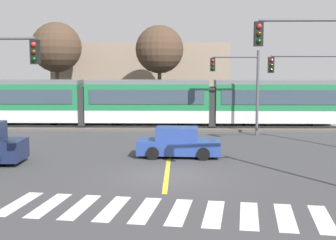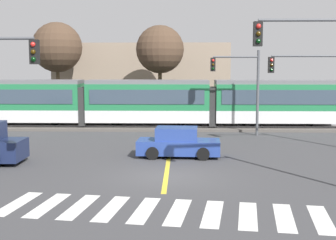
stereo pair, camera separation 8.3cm
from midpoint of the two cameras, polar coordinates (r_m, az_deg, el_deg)
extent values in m
plane|color=#3D3D3F|center=(19.84, -0.29, -6.90)|extent=(200.00, 200.00, 0.00)
cube|color=#56514C|center=(35.00, 0.50, -0.87)|extent=(120.00, 4.00, 0.18)
cube|color=#939399|center=(34.27, 0.48, -0.79)|extent=(120.00, 0.08, 0.10)
cube|color=#939399|center=(35.70, 0.52, -0.49)|extent=(120.00, 0.08, 0.10)
cube|color=silver|center=(36.89, -17.45, 0.60)|extent=(9.00, 2.60, 0.90)
cube|color=#237A47|center=(36.78, -17.52, 2.77)|extent=(9.00, 2.60, 1.90)
cube|color=#384756|center=(35.53, -18.21, 2.71)|extent=(8.28, 0.04, 1.04)
cube|color=slate|center=(36.73, -17.58, 4.47)|extent=(9.00, 2.39, 0.28)
cylinder|color=black|center=(36.21, -13.71, -0.10)|extent=(0.70, 0.20, 0.70)
cube|color=silver|center=(34.98, -2.56, 0.59)|extent=(9.00, 2.60, 0.90)
cube|color=#237A47|center=(34.86, -2.57, 2.88)|extent=(9.00, 2.60, 1.90)
cube|color=#384756|center=(33.55, -2.73, 2.82)|extent=(8.28, 0.04, 1.04)
cube|color=slate|center=(34.81, -2.58, 4.67)|extent=(9.00, 2.39, 0.28)
cylinder|color=black|center=(34.94, 1.49, -0.15)|extent=(0.70, 0.20, 0.70)
cylinder|color=black|center=(35.29, -6.57, -0.13)|extent=(0.70, 0.20, 0.70)
cube|color=silver|center=(35.59, 12.88, 0.53)|extent=(9.00, 2.60, 0.90)
cube|color=#237A47|center=(35.48, 12.94, 2.78)|extent=(9.00, 2.60, 1.90)
cube|color=#384756|center=(34.18, 13.38, 2.72)|extent=(8.28, 0.04, 1.04)
cube|color=slate|center=(35.42, 12.98, 4.54)|extent=(9.00, 2.39, 0.28)
cylinder|color=black|center=(36.21, 16.70, -0.19)|extent=(0.70, 0.20, 0.70)
cylinder|color=black|center=(35.24, 8.91, -0.18)|extent=(0.70, 0.20, 0.70)
cube|color=#2D2D2D|center=(35.57, -10.23, 1.72)|extent=(0.50, 2.34, 2.80)
cube|color=#2D2D2D|center=(34.90, 5.24, 1.71)|extent=(0.50, 2.34, 2.80)
cube|color=silver|center=(16.85, -17.91, -9.67)|extent=(0.94, 2.85, 0.01)
cube|color=silver|center=(16.38, -14.44, -10.01)|extent=(0.94, 2.85, 0.01)
cube|color=silver|center=(15.98, -10.77, -10.34)|extent=(0.94, 2.85, 0.01)
cube|color=silver|center=(15.65, -6.92, -10.64)|extent=(0.94, 2.85, 0.01)
cube|color=silver|center=(15.39, -2.91, -10.91)|extent=(0.94, 2.85, 0.01)
cube|color=silver|center=(15.20, 1.22, -11.12)|extent=(0.94, 2.85, 0.01)
cube|color=silver|center=(15.09, 5.44, -11.28)|extent=(0.94, 2.85, 0.01)
cube|color=silver|center=(15.06, 9.70, -11.38)|extent=(0.94, 2.85, 0.01)
cube|color=silver|center=(15.11, 13.96, -11.42)|extent=(0.94, 2.85, 0.01)
cube|color=silver|center=(15.24, 18.17, -11.40)|extent=(0.94, 2.85, 0.01)
cube|color=gold|center=(25.07, 0.10, -4.05)|extent=(0.20, 16.15, 0.01)
cube|color=#284293|center=(24.00, 1.22, -3.28)|extent=(4.28, 1.90, 0.72)
cube|color=#284293|center=(23.90, 0.99, -1.67)|extent=(2.17, 1.62, 0.64)
cube|color=#384756|center=(23.87, 3.39, -1.69)|extent=(0.17, 1.43, 0.52)
cube|color=#384756|center=(24.67, 1.09, -1.41)|extent=(1.78, 0.13, 0.48)
cylinder|color=black|center=(24.84, 4.24, -3.42)|extent=(0.65, 0.25, 0.64)
cylinder|color=black|center=(23.17, 4.23, -4.15)|extent=(0.65, 0.25, 0.64)
cylinder|color=black|center=(24.97, -1.57, -3.35)|extent=(0.65, 0.25, 0.64)
cylinder|color=black|center=(23.31, -1.99, -4.07)|extent=(0.65, 0.25, 0.64)
cylinder|color=black|center=(24.64, -19.13, -3.66)|extent=(0.80, 0.29, 0.80)
cylinder|color=#515459|center=(18.19, 16.44, 11.61)|extent=(3.50, 0.12, 0.12)
cube|color=black|center=(17.79, 10.84, 10.26)|extent=(0.32, 0.28, 0.90)
sphere|color=red|center=(17.66, 10.94, 11.17)|extent=(0.18, 0.18, 0.18)
sphere|color=#3A2706|center=(17.64, 10.92, 10.29)|extent=(0.18, 0.18, 0.18)
sphere|color=black|center=(17.63, 10.90, 9.42)|extent=(0.18, 0.18, 0.18)
cube|color=black|center=(18.03, -16.02, 7.98)|extent=(0.32, 0.28, 0.90)
sphere|color=red|center=(17.90, -16.20, 8.85)|extent=(0.18, 0.18, 0.18)
sphere|color=#3A2706|center=(17.89, -16.17, 7.98)|extent=(0.18, 0.18, 0.18)
sphere|color=black|center=(17.89, -16.14, 7.12)|extent=(0.18, 0.18, 0.18)
cylinder|color=#515459|center=(31.74, 10.77, 3.24)|extent=(0.18, 0.18, 5.68)
cylinder|color=#515459|center=(31.49, 8.15, 7.62)|extent=(3.00, 0.12, 0.12)
cube|color=black|center=(31.35, 5.39, 6.74)|extent=(0.32, 0.28, 0.90)
sphere|color=red|center=(31.20, 5.42, 7.24)|extent=(0.18, 0.18, 0.18)
sphere|color=#3A2706|center=(31.20, 5.41, 6.74)|extent=(0.18, 0.18, 0.18)
sphere|color=black|center=(31.20, 5.41, 6.25)|extent=(0.18, 0.18, 0.18)
cylinder|color=#515459|center=(27.65, 16.49, 7.49)|extent=(4.00, 0.12, 0.12)
cube|color=black|center=(27.20, 12.36, 6.57)|extent=(0.32, 0.28, 0.90)
sphere|color=red|center=(27.06, 12.43, 7.14)|extent=(0.18, 0.18, 0.18)
sphere|color=#3A2706|center=(27.06, 12.42, 6.57)|extent=(0.18, 0.18, 0.18)
sphere|color=black|center=(27.06, 12.41, 6.00)|extent=(0.18, 0.18, 0.18)
cylinder|color=brown|center=(41.99, -13.37, 3.77)|extent=(0.32, 0.32, 5.39)
sphere|color=#4C3828|center=(41.98, -13.50, 8.62)|extent=(4.32, 4.32, 4.32)
cylinder|color=brown|center=(39.16, -1.10, 3.63)|extent=(0.32, 0.32, 5.22)
sphere|color=#4C3828|center=(39.13, -1.11, 8.61)|extent=(3.98, 3.98, 3.98)
cube|color=gray|center=(46.52, -3.20, 5.05)|extent=(16.67, 6.00, 6.79)
camera|label=1|loc=(0.04, -90.09, -0.01)|focal=50.00mm
camera|label=2|loc=(0.04, 89.91, 0.01)|focal=50.00mm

